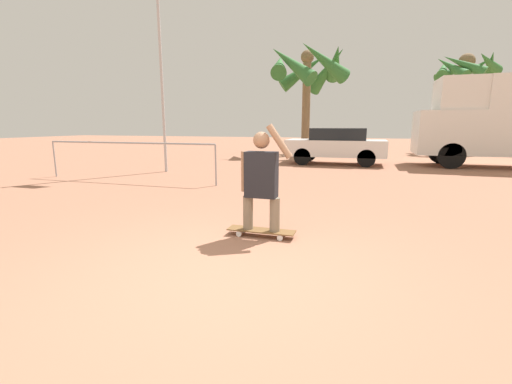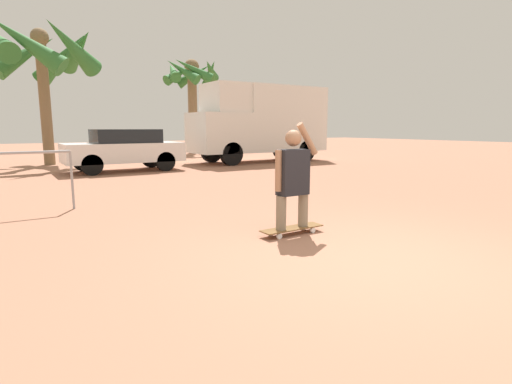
{
  "view_description": "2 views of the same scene",
  "coord_description": "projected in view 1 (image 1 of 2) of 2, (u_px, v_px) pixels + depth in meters",
  "views": [
    {
      "loc": [
        1.23,
        -2.99,
        1.53
      ],
      "look_at": [
        -0.31,
        1.94,
        0.51
      ],
      "focal_mm": 24.0,
      "sensor_mm": 36.0,
      "label": 1
    },
    {
      "loc": [
        -3.42,
        -2.87,
        1.47
      ],
      "look_at": [
        -0.38,
        1.83,
        0.57
      ],
      "focal_mm": 28.0,
      "sensor_mm": 36.0,
      "label": 2
    }
  ],
  "objects": [
    {
      "name": "flagpole",
      "position": [
        162.0,
        47.0,
        10.67
      ],
      "size": [
        0.86,
        0.12,
        6.96
      ],
      "color": "#B7B7BC",
      "rests_on": "ground_plane"
    },
    {
      "name": "skateboard",
      "position": [
        261.0,
        231.0,
        4.77
      ],
      "size": [
        0.95,
        0.24,
        0.09
      ],
      "color": "brown",
      "rests_on": "ground_plane"
    },
    {
      "name": "camper_van",
      "position": [
        512.0,
        119.0,
        12.15
      ],
      "size": [
        5.99,
        2.0,
        3.21
      ],
      "color": "black",
      "rests_on": "ground_plane"
    },
    {
      "name": "ground_plane",
      "position": [
        228.0,
        279.0,
        3.46
      ],
      "size": [
        80.0,
        80.0,
        0.0
      ],
      "primitive_type": "plane",
      "color": "#A36B51"
    },
    {
      "name": "palm_tree_near_van",
      "position": [
        465.0,
        74.0,
        18.4
      ],
      "size": [
        3.51,
        3.44,
        5.37
      ],
      "color": "brown",
      "rests_on": "ground_plane"
    },
    {
      "name": "parked_car_white",
      "position": [
        336.0,
        145.0,
        13.52
      ],
      "size": [
        3.8,
        1.72,
        1.41
      ],
      "color": "black",
      "rests_on": "ground_plane"
    },
    {
      "name": "palm_tree_center_background",
      "position": [
        310.0,
        68.0,
        17.11
      ],
      "size": [
        4.24,
        4.43,
        5.52
      ],
      "color": "brown",
      "rests_on": "ground_plane"
    },
    {
      "name": "person_skateboarder",
      "position": [
        261.0,
        177.0,
        4.62
      ],
      "size": [
        0.71,
        0.22,
        1.45
      ],
      "color": "gray",
      "rests_on": "skateboard"
    },
    {
      "name": "plaza_railing_segment",
      "position": [
        128.0,
        147.0,
        9.37
      ],
      "size": [
        5.29,
        0.05,
        1.08
      ],
      "color": "#99999E",
      "rests_on": "ground_plane"
    }
  ]
}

